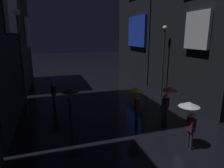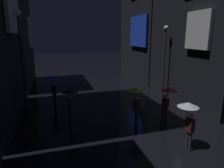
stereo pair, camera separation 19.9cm
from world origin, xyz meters
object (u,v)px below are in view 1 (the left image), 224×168
(streetlamp_right_far, at_px, (163,54))
(pedestrian_foreground_left_black, at_px, (70,96))
(pedestrian_near_crossing_blue, at_px, (51,83))
(pedestrian_midstreet_centre_red, at_px, (168,95))
(pedestrian_far_right_clear, at_px, (190,112))
(pedestrian_midstreet_left_yellow, at_px, (136,95))
(streetlamp_left_far, at_px, (21,54))

(streetlamp_right_far, bearing_deg, pedestrian_foreground_left_black, -156.92)
(pedestrian_foreground_left_black, bearing_deg, streetlamp_right_far, 23.08)
(pedestrian_near_crossing_blue, bearing_deg, pedestrian_midstreet_centre_red, -38.15)
(pedestrian_foreground_left_black, relative_size, pedestrian_far_right_clear, 1.00)
(pedestrian_far_right_clear, relative_size, pedestrian_midstreet_centre_red, 1.00)
(pedestrian_midstreet_left_yellow, bearing_deg, pedestrian_foreground_left_black, 165.14)
(pedestrian_near_crossing_blue, relative_size, pedestrian_midstreet_left_yellow, 1.00)
(pedestrian_foreground_left_black, relative_size, pedestrian_midstreet_centre_red, 1.00)
(pedestrian_midstreet_left_yellow, height_order, streetlamp_left_far, streetlamp_left_far)
(pedestrian_foreground_left_black, distance_m, streetlamp_right_far, 8.44)
(pedestrian_near_crossing_blue, relative_size, pedestrian_midstreet_centre_red, 1.00)
(pedestrian_far_right_clear, bearing_deg, streetlamp_left_far, 141.41)
(pedestrian_near_crossing_blue, relative_size, streetlamp_right_far, 0.38)
(pedestrian_midstreet_centre_red, bearing_deg, pedestrian_near_crossing_blue, 141.85)
(pedestrian_foreground_left_black, relative_size, streetlamp_right_far, 0.38)
(pedestrian_near_crossing_blue, relative_size, pedestrian_far_right_clear, 1.00)
(pedestrian_near_crossing_blue, height_order, pedestrian_midstreet_left_yellow, same)
(pedestrian_far_right_clear, height_order, pedestrian_midstreet_centre_red, same)
(pedestrian_midstreet_centre_red, bearing_deg, streetlamp_right_far, 62.70)
(pedestrian_midstreet_centre_red, bearing_deg, pedestrian_foreground_left_black, 166.06)
(pedestrian_far_right_clear, relative_size, streetlamp_right_far, 0.38)
(pedestrian_far_right_clear, distance_m, pedestrian_midstreet_left_yellow, 3.17)
(pedestrian_far_right_clear, relative_size, streetlamp_left_far, 0.34)
(pedestrian_foreground_left_black, height_order, pedestrian_midstreet_left_yellow, same)
(streetlamp_left_far, relative_size, streetlamp_right_far, 1.12)
(pedestrian_foreground_left_black, height_order, streetlamp_right_far, streetlamp_right_far)
(streetlamp_right_far, bearing_deg, pedestrian_far_right_clear, -112.32)
(pedestrian_midstreet_left_yellow, bearing_deg, streetlamp_left_far, 155.30)
(pedestrian_foreground_left_black, xyz_separation_m, streetlamp_right_far, (7.58, 3.23, 1.83))
(pedestrian_foreground_left_black, bearing_deg, pedestrian_midstreet_left_yellow, -14.86)
(pedestrian_near_crossing_blue, xyz_separation_m, pedestrian_midstreet_left_yellow, (4.39, -4.45, 0.00))
(pedestrian_foreground_left_black, relative_size, streetlamp_left_far, 0.34)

